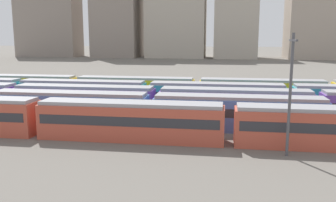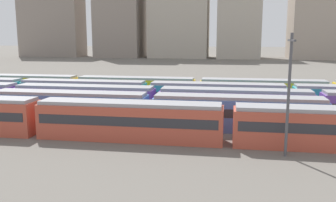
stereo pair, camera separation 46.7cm
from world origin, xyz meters
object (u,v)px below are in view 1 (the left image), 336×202
at_px(train_track_1, 70,108).
at_px(train_track_2, 157,102).
at_px(train_track_3, 216,96).
at_px(train_track_4, 135,89).
at_px(catenary_pole_0, 290,89).
at_px(train_track_0, 39,117).

height_order(train_track_1, train_track_2, same).
distance_m(train_track_2, train_track_3, 8.83).
xyz_separation_m(train_track_1, train_track_4, (3.85, 15.60, 0.00)).
xyz_separation_m(train_track_1, catenary_pole_0, (22.73, -7.99, 3.76)).
distance_m(train_track_0, train_track_2, 14.54).
xyz_separation_m(train_track_4, catenary_pole_0, (18.87, -23.59, 3.76)).
bearing_deg(train_track_2, train_track_4, 117.22).
height_order(train_track_2, train_track_4, same).
height_order(train_track_2, train_track_3, same).
bearing_deg(train_track_0, train_track_2, 45.65).
relative_size(train_track_1, catenary_pole_0, 5.46).
distance_m(train_track_2, catenary_pole_0, 19.26).
height_order(train_track_2, catenary_pole_0, catenary_pole_0).
bearing_deg(train_track_4, train_track_0, -103.04).
height_order(train_track_0, train_track_3, same).
relative_size(train_track_1, train_track_2, 0.75).
xyz_separation_m(train_track_3, catenary_pole_0, (6.39, -18.39, 3.76)).
xyz_separation_m(train_track_2, train_track_4, (-5.35, 10.40, 0.00)).
distance_m(train_track_0, catenary_pole_0, 24.15).
relative_size(train_track_2, train_track_4, 0.80).
distance_m(train_track_1, train_track_3, 19.36).
bearing_deg(train_track_0, train_track_4, 76.96).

